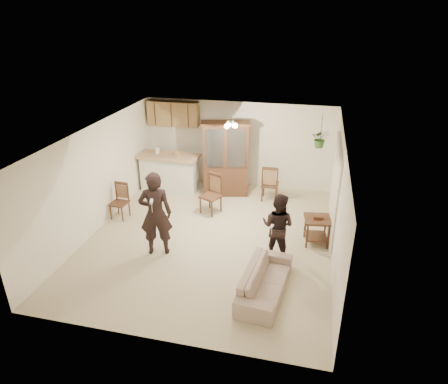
% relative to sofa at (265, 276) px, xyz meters
% --- Properties ---
extents(floor, '(6.50, 6.50, 0.00)m').
position_rel_sofa_xyz_m(floor, '(-1.51, 1.67, -0.37)').
color(floor, beige).
rests_on(floor, ground).
extents(ceiling, '(5.50, 6.50, 0.02)m').
position_rel_sofa_xyz_m(ceiling, '(-1.51, 1.67, 2.13)').
color(ceiling, silver).
rests_on(ceiling, wall_back).
extents(wall_back, '(5.50, 0.02, 2.50)m').
position_rel_sofa_xyz_m(wall_back, '(-1.51, 4.92, 0.88)').
color(wall_back, white).
rests_on(wall_back, ground).
extents(wall_front, '(5.50, 0.02, 2.50)m').
position_rel_sofa_xyz_m(wall_front, '(-1.51, -1.58, 0.88)').
color(wall_front, white).
rests_on(wall_front, ground).
extents(wall_left, '(0.02, 6.50, 2.50)m').
position_rel_sofa_xyz_m(wall_left, '(-4.26, 1.67, 0.88)').
color(wall_left, white).
rests_on(wall_left, ground).
extents(wall_right, '(0.02, 6.50, 2.50)m').
position_rel_sofa_xyz_m(wall_right, '(1.24, 1.67, 0.88)').
color(wall_right, white).
rests_on(wall_right, ground).
extents(breakfast_bar, '(1.60, 0.55, 1.00)m').
position_rel_sofa_xyz_m(breakfast_bar, '(-3.36, 4.02, 0.13)').
color(breakfast_bar, white).
rests_on(breakfast_bar, floor).
extents(bar_top, '(1.75, 0.70, 0.08)m').
position_rel_sofa_xyz_m(bar_top, '(-3.36, 4.02, 0.68)').
color(bar_top, tan).
rests_on(bar_top, breakfast_bar).
extents(upper_cabinets, '(1.50, 0.34, 0.70)m').
position_rel_sofa_xyz_m(upper_cabinets, '(-3.41, 4.74, 1.73)').
color(upper_cabinets, olive).
rests_on(upper_cabinets, wall_back).
extents(vertical_blinds, '(0.06, 2.30, 2.10)m').
position_rel_sofa_xyz_m(vertical_blinds, '(1.20, 2.57, 0.73)').
color(vertical_blinds, beige).
rests_on(vertical_blinds, wall_right).
extents(ceiling_fixture, '(0.36, 0.36, 0.20)m').
position_rel_sofa_xyz_m(ceiling_fixture, '(-1.31, 2.87, 2.03)').
color(ceiling_fixture, '#FFEEBF').
rests_on(ceiling_fixture, ceiling).
extents(hanging_plant, '(0.43, 0.37, 0.48)m').
position_rel_sofa_xyz_m(hanging_plant, '(0.79, 4.07, 1.48)').
color(hanging_plant, '#295923').
rests_on(hanging_plant, ceiling).
extents(plant_cord, '(0.01, 0.01, 0.65)m').
position_rel_sofa_xyz_m(plant_cord, '(0.79, 4.07, 1.81)').
color(plant_cord, '#2A241E').
rests_on(plant_cord, ceiling).
extents(sofa, '(0.92, 1.94, 0.73)m').
position_rel_sofa_xyz_m(sofa, '(0.00, 0.00, 0.00)').
color(sofa, beige).
rests_on(sofa, floor).
extents(adult, '(0.75, 0.60, 1.80)m').
position_rel_sofa_xyz_m(adult, '(-2.46, 0.83, 0.53)').
color(adult, black).
rests_on(adult, floor).
extents(child, '(0.77, 0.67, 1.35)m').
position_rel_sofa_xyz_m(child, '(0.08, 1.27, 0.31)').
color(child, black).
rests_on(child, floor).
extents(china_hutch, '(1.42, 0.81, 2.11)m').
position_rel_sofa_xyz_m(china_hutch, '(-1.71, 4.15, 0.68)').
color(china_hutch, '#3E2616').
rests_on(china_hutch, floor).
extents(side_table, '(0.65, 0.65, 0.70)m').
position_rel_sofa_xyz_m(side_table, '(0.89, 2.01, -0.04)').
color(side_table, '#3E2616').
rests_on(side_table, floor).
extents(chair_bar, '(0.44, 0.44, 0.92)m').
position_rel_sofa_xyz_m(chair_bar, '(-4.00, 2.10, -0.11)').
color(chair_bar, '#3E2616').
rests_on(chair_bar, floor).
extents(chair_hutch_left, '(0.61, 0.61, 1.04)m').
position_rel_sofa_xyz_m(chair_hutch_left, '(-1.82, 2.90, -0.07)').
color(chair_hutch_left, '#3E2616').
rests_on(chair_hutch_left, floor).
extents(chair_hutch_right, '(0.47, 0.47, 1.03)m').
position_rel_sofa_xyz_m(chair_hutch_right, '(-0.43, 4.04, -0.07)').
color(chair_hutch_right, '#3E2616').
rests_on(chair_hutch_right, floor).
extents(controller_adult, '(0.10, 0.17, 0.05)m').
position_rel_sofa_xyz_m(controller_adult, '(-2.33, 0.41, 1.09)').
color(controller_adult, white).
rests_on(controller_adult, adult).
extents(controller_child, '(0.07, 0.13, 0.04)m').
position_rel_sofa_xyz_m(controller_child, '(-0.02, 0.94, 0.54)').
color(controller_child, white).
rests_on(controller_child, child).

